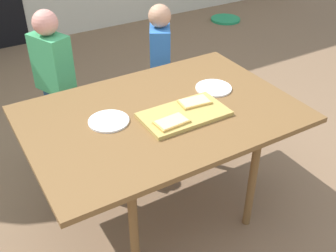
# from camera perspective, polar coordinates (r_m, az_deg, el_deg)

# --- Properties ---
(ground_plane) EXTENTS (16.00, 16.00, 0.00)m
(ground_plane) POSITION_cam_1_polar(r_m,az_deg,el_deg) (2.52, -0.78, -11.23)
(ground_plane) COLOR #7F6147
(dining_table) EXTENTS (1.39, 0.95, 0.68)m
(dining_table) POSITION_cam_1_polar(r_m,az_deg,el_deg) (2.12, -0.90, 0.78)
(dining_table) COLOR brown
(dining_table) RESTS_ON ground
(cutting_board) EXTENTS (0.44, 0.25, 0.02)m
(cutting_board) POSITION_cam_1_polar(r_m,az_deg,el_deg) (2.06, 2.27, 1.65)
(cutting_board) COLOR tan
(cutting_board) RESTS_ON dining_table
(pizza_slice_near_left) EXTENTS (0.17, 0.11, 0.01)m
(pizza_slice_near_left) POSITION_cam_1_polar(r_m,az_deg,el_deg) (1.97, 0.51, 0.60)
(pizza_slice_near_left) COLOR gold
(pizza_slice_near_left) RESTS_ON cutting_board
(pizza_slice_far_right) EXTENTS (0.17, 0.11, 0.01)m
(pizza_slice_far_right) POSITION_cam_1_polar(r_m,az_deg,el_deg) (2.13, 3.75, 3.41)
(pizza_slice_far_right) COLOR gold
(pizza_slice_far_right) RESTS_ON cutting_board
(plate_white_right) EXTENTS (0.20, 0.20, 0.01)m
(plate_white_right) POSITION_cam_1_polar(r_m,az_deg,el_deg) (2.32, 6.39, 5.30)
(plate_white_right) COLOR white
(plate_white_right) RESTS_ON dining_table
(plate_white_left) EXTENTS (0.20, 0.20, 0.01)m
(plate_white_left) POSITION_cam_1_polar(r_m,az_deg,el_deg) (2.03, -8.29, 0.69)
(plate_white_left) COLOR white
(plate_white_left) RESTS_ON dining_table
(child_left) EXTENTS (0.22, 0.28, 1.05)m
(child_left) POSITION_cam_1_polar(r_m,az_deg,el_deg) (2.67, -15.51, 6.07)
(child_left) COLOR navy
(child_left) RESTS_ON ground
(child_right) EXTENTS (0.24, 0.28, 0.95)m
(child_right) POSITION_cam_1_polar(r_m,az_deg,el_deg) (2.96, -1.10, 8.99)
(child_right) COLOR navy
(child_right) RESTS_ON ground
(garden_hose_coil) EXTENTS (0.37, 0.37, 0.03)m
(garden_hose_coil) POSITION_cam_1_polar(r_m,az_deg,el_deg) (5.44, 8.05, 14.57)
(garden_hose_coil) COLOR #23955B
(garden_hose_coil) RESTS_ON ground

